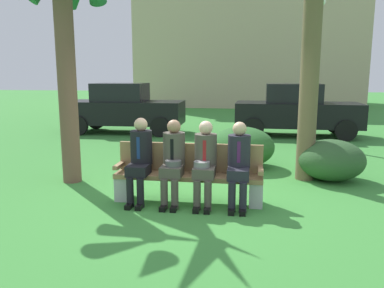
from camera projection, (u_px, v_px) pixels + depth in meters
ground_plane at (195, 197)px, 6.27m from camera, size 80.00×80.00×0.00m
park_bench at (189, 174)px, 6.03m from camera, size 2.29×0.44×0.90m
seated_man_leftmost at (140, 156)px, 5.96m from camera, size 0.34×0.72×1.31m
seated_man_centerleft at (173, 158)px, 5.88m from camera, size 0.34×0.72×1.29m
seated_man_centerright at (205, 159)px, 5.81m from camera, size 0.34×0.72×1.28m
seated_man_rightmost at (239, 160)px, 5.74m from camera, size 0.34×0.72×1.27m
palm_tree_short at (63, 2)px, 6.64m from camera, size 1.83×1.89×4.55m
shrub_near_bench at (331, 160)px, 7.23m from camera, size 1.24×1.13×0.77m
shrub_mid_lawn at (242, 147)px, 8.29m from camera, size 1.39×1.27×0.87m
parked_car_near at (124, 108)px, 13.08m from camera, size 3.93×1.76×1.68m
parked_car_far at (296, 110)px, 12.37m from camera, size 3.93×1.77×1.68m
street_lamp at (318, 58)px, 10.40m from camera, size 0.24×0.24×3.98m
building_backdrop at (248, 29)px, 25.39m from camera, size 14.09×8.30×9.79m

